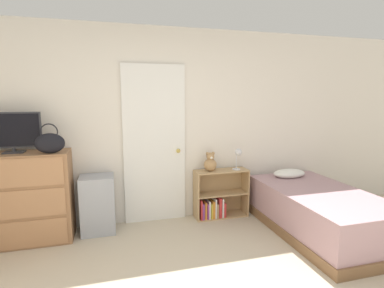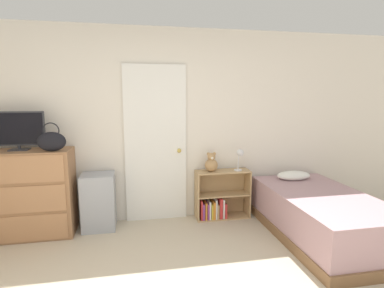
{
  "view_description": "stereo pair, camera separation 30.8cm",
  "coord_description": "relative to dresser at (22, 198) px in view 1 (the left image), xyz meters",
  "views": [
    {
      "loc": [
        -0.6,
        -1.62,
        1.66
      ],
      "look_at": [
        0.42,
        2.03,
        1.06
      ],
      "focal_mm": 28.0,
      "sensor_mm": 36.0,
      "label": 1
    },
    {
      "loc": [
        -0.3,
        -1.69,
        1.66
      ],
      "look_at": [
        0.42,
        2.03,
        1.06
      ],
      "focal_mm": 28.0,
      "sensor_mm": 36.0,
      "label": 2
    }
  ],
  "objects": [
    {
      "name": "bed",
      "position": [
        3.43,
        -0.69,
        -0.25
      ],
      "size": [
        1.06,
        1.86,
        0.64
      ],
      "color": "brown",
      "rests_on": "ground_plane"
    },
    {
      "name": "wall_back",
      "position": [
        1.58,
        0.27,
        0.75
      ],
      "size": [
        10.0,
        0.06,
        2.55
      ],
      "color": "silver",
      "rests_on": "ground_plane"
    },
    {
      "name": "desk_lamp",
      "position": [
        2.68,
        0.06,
        0.36
      ],
      "size": [
        0.12,
        0.12,
        0.3
      ],
      "color": "silver",
      "rests_on": "bookshelf"
    },
    {
      "name": "tv",
      "position": [
        -0.04,
        0.03,
        0.76
      ],
      "size": [
        0.59,
        0.16,
        0.45
      ],
      "color": "#2D2D33",
      "rests_on": "dresser"
    },
    {
      "name": "door_closed",
      "position": [
        1.55,
        0.22,
        0.51
      ],
      "size": [
        0.81,
        0.09,
        2.08
      ],
      "color": "white",
      "rests_on": "ground_plane"
    },
    {
      "name": "teddy_bear",
      "position": [
        2.29,
        0.09,
        0.25
      ],
      "size": [
        0.17,
        0.17,
        0.26
      ],
      "color": "tan",
      "rests_on": "bookshelf"
    },
    {
      "name": "handbag",
      "position": [
        0.35,
        -0.13,
        0.64
      ],
      "size": [
        0.31,
        0.12,
        0.33
      ],
      "color": "black",
      "rests_on": "dresser"
    },
    {
      "name": "storage_bin",
      "position": [
        0.81,
        0.05,
        -0.17
      ],
      "size": [
        0.4,
        0.35,
        0.71
      ],
      "color": "#999EA8",
      "rests_on": "ground_plane"
    },
    {
      "name": "dresser",
      "position": [
        0.0,
        0.0,
        0.0
      ],
      "size": [
        1.06,
        0.45,
        1.05
      ],
      "color": "#996B47",
      "rests_on": "ground_plane"
    },
    {
      "name": "bookshelf",
      "position": [
        2.39,
        0.1,
        -0.27
      ],
      "size": [
        0.74,
        0.26,
        0.67
      ],
      "color": "tan",
      "rests_on": "ground_plane"
    }
  ]
}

